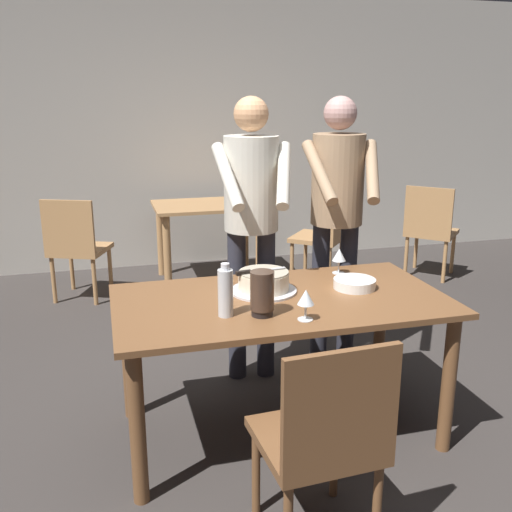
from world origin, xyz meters
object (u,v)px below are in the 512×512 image
(wine_glass_near, at_px, (306,298))
(person_cutting_cake, at_px, (252,209))
(cake_knife, at_px, (251,272))
(person_standing_beside, at_px, (337,204))
(cake_on_platter, at_px, (264,282))
(water_bottle, at_px, (225,292))
(background_chair_1, at_px, (326,232))
(background_chair_3, at_px, (76,245))
(main_dining_table, at_px, (281,318))
(hurricane_lamp, at_px, (262,293))
(background_table, at_px, (208,221))
(chair_near_side, at_px, (324,437))
(plate_stack, at_px, (355,284))
(background_chair_2, at_px, (430,228))
(wine_glass_far, at_px, (339,256))

(wine_glass_near, distance_m, person_cutting_cake, 0.98)
(cake_knife, relative_size, person_standing_beside, 0.16)
(cake_on_platter, distance_m, water_bottle, 0.38)
(background_chair_1, height_order, background_chair_3, same)
(cake_knife, bearing_deg, person_cutting_cake, 74.91)
(background_chair_1, distance_m, background_chair_3, 2.22)
(person_standing_beside, bearing_deg, main_dining_table, -130.04)
(main_dining_table, xyz_separation_m, hurricane_lamp, (-0.15, -0.20, 0.21))
(main_dining_table, distance_m, person_cutting_cake, 0.78)
(water_bottle, xyz_separation_m, background_table, (0.44, 2.83, -0.29))
(background_table, height_order, background_chair_3, background_chair_3)
(background_table, bearing_deg, water_bottle, -98.79)
(cake_on_platter, relative_size, chair_near_side, 0.38)
(plate_stack, height_order, water_bottle, water_bottle)
(water_bottle, bearing_deg, background_chair_3, 106.34)
(person_cutting_cake, distance_m, background_chair_2, 2.73)
(plate_stack, relative_size, background_chair_1, 0.24)
(main_dining_table, bearing_deg, hurricane_lamp, -127.76)
(person_cutting_cake, bearing_deg, background_chair_2, 35.48)
(cake_on_platter, height_order, cake_knife, cake_knife)
(main_dining_table, height_order, cake_on_platter, cake_on_platter)
(plate_stack, height_order, background_chair_1, background_chair_1)
(cake_knife, bearing_deg, chair_near_side, -87.28)
(cake_knife, height_order, person_standing_beside, person_standing_beside)
(background_table, xyz_separation_m, background_chair_2, (2.07, -0.47, -0.09))
(person_standing_beside, xyz_separation_m, background_chair_1, (0.58, 1.61, -0.58))
(cake_on_platter, bearing_deg, person_cutting_cake, 81.88)
(background_table, xyz_separation_m, background_chair_3, (-1.19, -0.27, -0.09))
(cake_on_platter, xyz_separation_m, person_standing_beside, (0.63, 0.57, 0.27))
(plate_stack, relative_size, person_cutting_cake, 0.13)
(wine_glass_near, height_order, person_standing_beside, person_standing_beside)
(cake_on_platter, height_order, background_chair_3, background_chair_3)
(main_dining_table, xyz_separation_m, background_chair_1, (1.15, 2.29, -0.15))
(wine_glass_near, relative_size, person_standing_beside, 0.08)
(person_standing_beside, bearing_deg, background_chair_2, 43.19)
(cake_on_platter, relative_size, person_cutting_cake, 0.20)
(cake_on_platter, xyz_separation_m, chair_near_side, (-0.03, -0.93, -0.31))
(background_chair_3, bearing_deg, hurricane_lamp, -70.64)
(background_chair_3, bearing_deg, wine_glass_near, -68.12)
(main_dining_table, xyz_separation_m, background_table, (0.12, 2.67, -0.07))
(cake_knife, distance_m, wine_glass_far, 0.60)
(hurricane_lamp, bearing_deg, background_table, 84.51)
(wine_glass_far, relative_size, background_chair_3, 0.16)
(hurricane_lamp, height_order, person_cutting_cake, person_cutting_cake)
(cake_knife, distance_m, background_chair_2, 3.15)
(cake_on_platter, height_order, wine_glass_near, wine_glass_near)
(cake_knife, bearing_deg, background_table, 84.41)
(wine_glass_near, relative_size, wine_glass_far, 1.00)
(cake_on_platter, xyz_separation_m, person_cutting_cake, (0.08, 0.54, 0.27))
(plate_stack, xyz_separation_m, person_standing_beside, (0.16, 0.63, 0.30))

